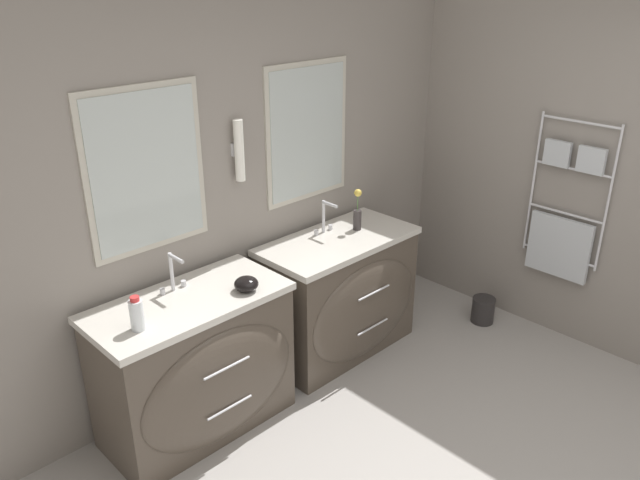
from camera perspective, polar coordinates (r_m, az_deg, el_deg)
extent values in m
cube|color=gray|center=(4.02, -7.39, 4.81)|extent=(5.45, 0.06, 2.60)
cube|color=#BCB7A8|center=(3.57, -15.63, 6.16)|extent=(0.73, 0.01, 0.93)
cube|color=#B2BCBA|center=(3.56, -15.55, 6.13)|extent=(0.66, 0.01, 0.86)
cube|color=#BCB7A8|center=(4.26, -1.18, 9.83)|extent=(0.73, 0.01, 0.93)
cube|color=#B2BCBA|center=(4.26, -1.08, 9.80)|extent=(0.66, 0.01, 0.86)
cylinder|color=white|center=(3.85, -7.41, 8.11)|extent=(0.06, 0.06, 0.38)
cube|color=silver|center=(3.88, -7.77, 8.21)|extent=(0.05, 0.02, 0.08)
cube|color=gray|center=(4.78, 21.43, 6.44)|extent=(0.06, 4.25, 2.60)
cylinder|color=silver|center=(4.64, 24.86, 3.24)|extent=(0.02, 0.02, 1.05)
cylinder|color=silver|center=(4.84, 18.91, 4.99)|extent=(0.02, 0.02, 1.05)
cylinder|color=silver|center=(4.61, 22.76, 9.93)|extent=(0.02, 0.55, 0.02)
cylinder|color=silver|center=(4.69, 22.13, 6.03)|extent=(0.02, 0.55, 0.02)
cylinder|color=silver|center=(4.79, 21.53, 2.28)|extent=(0.02, 0.55, 0.02)
cylinder|color=silver|center=(4.91, 20.96, -1.30)|extent=(0.02, 0.55, 0.02)
cube|color=#B7BCC1|center=(4.87, 20.99, -0.59)|extent=(0.04, 0.46, 0.45)
cube|color=#B7BCC1|center=(4.60, 23.56, 6.69)|extent=(0.04, 0.19, 0.18)
cube|color=#B7BCC1|center=(4.69, 20.88, 7.42)|extent=(0.04, 0.19, 0.18)
cube|color=#4C4238|center=(3.83, -11.40, -11.34)|extent=(1.10, 0.54, 0.84)
ellipsoid|color=#4C4238|center=(3.65, -9.00, -13.17)|extent=(1.02, 0.12, 0.70)
cube|color=beige|center=(3.60, -11.97, -5.60)|extent=(1.14, 0.56, 0.04)
ellipsoid|color=white|center=(3.59, -11.71, -5.91)|extent=(0.36, 0.31, 0.07)
cylinder|color=silver|center=(3.50, -8.50, -11.49)|extent=(0.30, 0.01, 0.01)
cylinder|color=silver|center=(3.66, -8.24, -14.91)|extent=(0.30, 0.01, 0.01)
cube|color=#4C4238|center=(4.48, 1.63, -5.24)|extent=(1.10, 0.54, 0.84)
ellipsoid|color=#4C4238|center=(4.33, 4.20, -6.45)|extent=(1.02, 0.12, 0.70)
cube|color=beige|center=(4.29, 1.70, -0.09)|extent=(1.14, 0.56, 0.04)
ellipsoid|color=white|center=(4.27, 1.96, -0.33)|extent=(0.36, 0.31, 0.07)
cylinder|color=silver|center=(4.21, 4.97, -4.82)|extent=(0.30, 0.01, 0.01)
cylinder|color=silver|center=(4.34, 4.84, -7.92)|extent=(0.30, 0.01, 0.01)
cylinder|color=silver|center=(3.65, -13.42, -2.85)|extent=(0.02, 0.02, 0.24)
cylinder|color=silver|center=(3.55, -13.03, -1.65)|extent=(0.02, 0.13, 0.02)
cylinder|color=silver|center=(3.66, -14.20, -4.58)|extent=(0.03, 0.03, 0.04)
cylinder|color=silver|center=(3.72, -12.37, -3.90)|extent=(0.03, 0.03, 0.04)
cylinder|color=silver|center=(4.33, 0.32, 2.16)|extent=(0.02, 0.02, 0.24)
cylinder|color=silver|center=(4.25, 0.94, 3.27)|extent=(0.02, 0.13, 0.02)
cylinder|color=silver|center=(4.32, -0.34, 0.69)|extent=(0.03, 0.03, 0.04)
cylinder|color=silver|center=(4.41, 0.96, 1.19)|extent=(0.03, 0.03, 0.04)
cylinder|color=silver|center=(3.33, -16.40, -6.62)|extent=(0.07, 0.07, 0.17)
cylinder|color=red|center=(3.28, -16.59, -5.18)|extent=(0.05, 0.05, 0.02)
ellipsoid|color=black|center=(3.61, -6.76, -4.01)|extent=(0.14, 0.14, 0.08)
cylinder|color=#332D2D|center=(4.40, 3.43, 1.84)|extent=(0.06, 0.06, 0.14)
cylinder|color=#477238|center=(4.35, 3.47, 3.52)|extent=(0.01, 0.01, 0.13)
sphere|color=#E5BF47|center=(4.33, 3.49, 4.33)|extent=(0.05, 0.05, 0.05)
cylinder|color=#282626|center=(5.11, 14.68, -6.20)|extent=(0.18, 0.18, 0.21)
torus|color=#282626|center=(5.07, 14.79, -5.24)|extent=(0.18, 0.18, 0.01)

